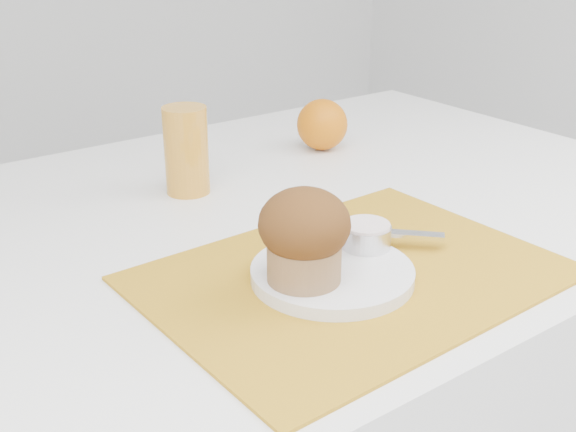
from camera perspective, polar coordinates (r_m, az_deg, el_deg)
table at (r=1.16m, az=-0.96°, el=-16.73°), size 1.20×0.80×0.75m
placemat at (r=0.79m, az=5.10°, el=-4.66°), size 0.45×0.33×0.00m
plate at (r=0.77m, az=3.52°, el=-4.56°), size 0.20×0.20×0.01m
ramekin at (r=0.82m, az=6.17°, el=-1.59°), size 0.06×0.06×0.02m
cream at (r=0.81m, az=6.21°, el=-0.79°), size 0.07×0.07×0.01m
raspberry_near at (r=0.81m, az=2.39°, el=-1.86°), size 0.02×0.02×0.02m
raspberry_far at (r=0.82m, az=3.64°, el=-1.61°), size 0.02×0.02×0.02m
butter_knife at (r=0.85m, az=5.92°, el=-1.20°), size 0.14×0.15×0.00m
orange at (r=1.19m, az=2.72°, el=7.23°), size 0.08×0.08×0.08m
juice_glass at (r=1.01m, az=-8.04°, el=5.15°), size 0.08×0.08×0.12m
muffin at (r=0.72m, az=1.30°, el=-1.45°), size 0.10×0.10×0.10m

